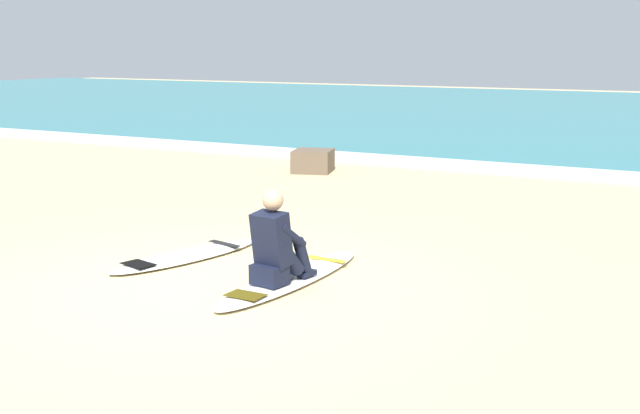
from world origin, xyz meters
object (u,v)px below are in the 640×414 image
object	(u,v)px
surfboard_main	(292,278)
surfer_seated	(277,247)
shoreline_rock	(313,161)
surfboard_spare_near	(186,256)

from	to	relation	value
surfboard_main	surfer_seated	world-z (taller)	surfer_seated
shoreline_rock	surfboard_main	bearing A→B (deg)	-62.43
surfboard_main	surfer_seated	size ratio (longest dim) A/B	2.75
surfer_seated	surfboard_spare_near	size ratio (longest dim) A/B	0.44
surfer_seated	shoreline_rock	bearing A→B (deg)	116.60
surfboard_main	surfboard_spare_near	distance (m)	1.55
surfboard_main	surfboard_spare_near	size ratio (longest dim) A/B	1.21
surfboard_spare_near	shoreline_rock	size ratio (longest dim) A/B	2.83
surfboard_main	surfer_seated	xyz separation A→B (m)	(0.01, -0.29, 0.40)
surfboard_main	surfboard_spare_near	bearing A→B (deg)	172.29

